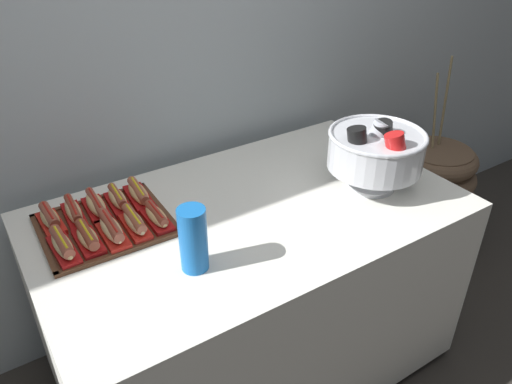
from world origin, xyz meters
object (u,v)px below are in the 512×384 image
object	(u,v)px
floor_vase	(428,202)
serving_tray	(105,225)
hot_dog_9	(139,194)
cup_stack	(193,239)
hot_dog_0	(63,245)
hot_dog_7	(96,206)
hot_dog_4	(157,217)
hot_dog_6	(74,212)
hot_dog_8	(118,199)
punch_bowl	(376,150)
hot_dog_1	(88,238)
hot_dog_3	(135,222)
hot_dog_5	(50,219)
buffet_table	(251,289)
hot_dog_2	(112,230)

from	to	relation	value
floor_vase	serving_tray	distance (m)	1.77
hot_dog_9	cup_stack	size ratio (longest dim) A/B	0.91
serving_tray	hot_dog_0	distance (m)	0.17
hot_dog_0	hot_dog_7	xyz separation A→B (m)	(0.15, 0.16, -0.00)
hot_dog_4	hot_dog_6	distance (m)	0.28
hot_dog_8	punch_bowl	size ratio (longest dim) A/B	0.47
hot_dog_1	hot_dog_3	distance (m)	0.15
hot_dog_6	hot_dog_4	bearing A→B (deg)	-37.27
hot_dog_9	punch_bowl	size ratio (longest dim) A/B	0.53
floor_vase	hot_dog_4	distance (m)	1.64
hot_dog_3	hot_dog_9	bearing A→B (deg)	64.54
hot_dog_5	hot_dog_7	bearing A→B (deg)	-1.02
hot_dog_4	hot_dog_7	distance (m)	0.22
hot_dog_8	hot_dog_0	bearing A→B (deg)	-144.77
buffet_table	hot_dog_5	distance (m)	0.77
hot_dog_1	hot_dog_3	xyz separation A→B (m)	(0.15, -0.00, 0.00)
hot_dog_4	punch_bowl	distance (m)	0.80
serving_tray	hot_dog_5	world-z (taller)	hot_dog_5
buffet_table	hot_dog_9	size ratio (longest dim) A/B	7.92
hot_dog_2	hot_dog_8	size ratio (longest dim) A/B	1.11
floor_vase	hot_dog_8	distance (m)	1.70
buffet_table	hot_dog_7	bearing A→B (deg)	150.89
floor_vase	hot_dog_9	xyz separation A→B (m)	(-1.54, 0.08, 0.53)
hot_dog_0	hot_dog_5	bearing A→B (deg)	88.98
hot_dog_7	cup_stack	bearing A→B (deg)	-70.16
hot_dog_9	hot_dog_4	bearing A→B (deg)	-91.02
hot_dog_3	hot_dog_0	bearing A→B (deg)	178.98
hot_dog_3	hot_dog_4	world-z (taller)	hot_dog_3
hot_dog_5	hot_dog_8	bearing A→B (deg)	-1.02
buffet_table	hot_dog_0	bearing A→B (deg)	171.45
hot_dog_0	hot_dog_2	distance (m)	0.15
hot_dog_5	hot_dog_7	size ratio (longest dim) A/B	0.87
buffet_table	floor_vase	bearing A→B (deg)	7.88
hot_dog_3	hot_dog_9	world-z (taller)	hot_dog_3
cup_stack	serving_tray	bearing A→B (deg)	114.29
cup_stack	hot_dog_7	bearing A→B (deg)	109.84
hot_dog_4	hot_dog_5	distance (m)	0.34
hot_dog_0	hot_dog_4	distance (m)	0.30
hot_dog_4	cup_stack	distance (m)	0.27
hot_dog_8	serving_tray	bearing A→B (deg)	-133.29
serving_tray	hot_dog_4	distance (m)	0.17
buffet_table	hot_dog_3	world-z (taller)	hot_dog_3
hot_dog_6	floor_vase	bearing A→B (deg)	-2.72
hot_dog_4	hot_dog_5	xyz separation A→B (m)	(-0.30, 0.17, 0.00)
hot_dog_4	hot_dog_7	size ratio (longest dim) A/B	0.89
hot_dog_2	cup_stack	size ratio (longest dim) A/B	0.90
hot_dog_0	hot_dog_9	xyz separation A→B (m)	(0.30, 0.16, -0.00)
hot_dog_5	hot_dog_9	size ratio (longest dim) A/B	0.84
hot_dog_0	buffet_table	bearing A→B (deg)	-8.55
hot_dog_8	hot_dog_5	bearing A→B (deg)	178.98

